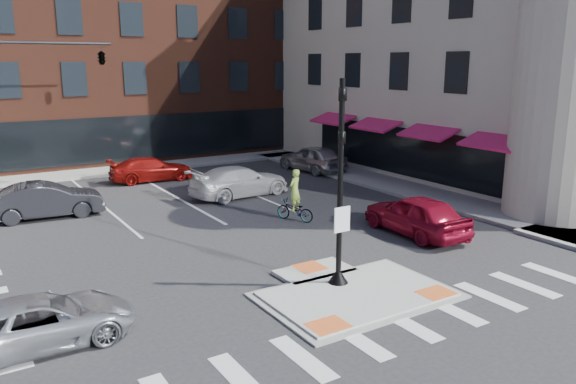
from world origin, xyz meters
TOP-DOWN VIEW (x-y plane):
  - ground at (0.00, 0.00)m, footprint 120.00×120.00m
  - refuge_island at (0.00, -0.26)m, footprint 5.40×4.65m
  - sidewalk_e at (10.80, 10.00)m, footprint 3.00×24.00m
  - sidewalk_n at (3.00, 22.00)m, footprint 26.00×3.00m
  - building_n at (3.00, 31.99)m, footprint 24.40×18.40m
  - building_e at (21.54, 11.50)m, footprint 21.90×23.90m
  - building_far_right at (9.00, 54.00)m, footprint 12.00×12.00m
  - signal_pole at (0.00, 0.40)m, footprint 0.60×0.60m
  - mast_arm_signal at (-3.47, 18.00)m, footprint 6.10×2.24m
  - silver_suv at (-8.05, 1.27)m, footprint 4.33×2.01m
  - red_sedan at (5.65, 2.93)m, footprint 2.02×4.67m
  - white_pickup at (2.79, 12.16)m, footprint 5.35×2.61m
  - bg_car_dark at (-6.01, 13.05)m, footprint 4.76×2.04m
  - bg_car_silver at (9.50, 15.54)m, footprint 2.42×4.90m
  - bg_car_red at (0.27, 18.01)m, footprint 4.71×2.20m
  - cyclist at (2.71, 7.00)m, footprint 1.29×1.84m

SIDE VIEW (x-z plane):
  - ground at x=0.00m, z-range 0.00..0.00m
  - refuge_island at x=0.00m, z-range -0.01..0.11m
  - sidewalk_e at x=10.80m, z-range 0.00..0.15m
  - sidewalk_n at x=3.00m, z-range 0.00..0.15m
  - silver_suv at x=-8.05m, z-range 0.00..1.20m
  - bg_car_red at x=0.27m, z-range 0.00..1.33m
  - cyclist at x=2.71m, z-range -0.36..1.84m
  - white_pickup at x=2.79m, z-range 0.00..1.50m
  - bg_car_dark at x=-6.01m, z-range 0.00..1.53m
  - red_sedan at x=5.65m, z-range 0.00..1.57m
  - bg_car_silver at x=9.50m, z-range 0.00..1.61m
  - signal_pole at x=0.00m, z-range -0.63..5.35m
  - building_far_right at x=9.00m, z-range 0.00..12.00m
  - mast_arm_signal at x=-3.47m, z-range 2.21..10.21m
  - building_n at x=3.00m, z-range 0.05..15.55m
  - building_e at x=21.54m, z-range -0.81..16.89m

